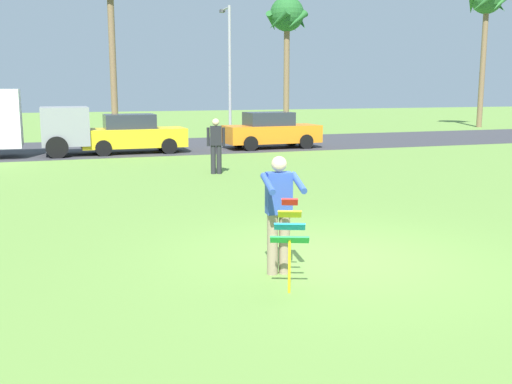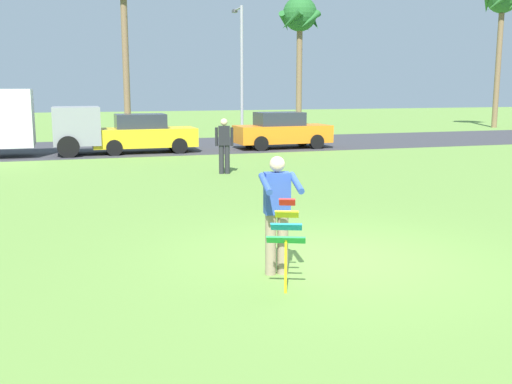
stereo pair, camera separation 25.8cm
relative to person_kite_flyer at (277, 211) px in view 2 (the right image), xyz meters
name	(u,v)px [view 2 (the right image)]	position (x,y,z in m)	size (l,w,h in m)	color
ground_plane	(335,259)	(1.15, 0.48, -0.95)	(120.00, 120.00, 0.00)	olive
road_strip	(158,147)	(1.15, 19.59, -0.95)	(120.00, 8.00, 0.01)	#38383D
person_kite_flyer	(277,211)	(0.00, 0.00, 0.00)	(0.60, 0.70, 1.73)	gray
kite_held	(286,230)	(-0.10, -0.65, -0.14)	(0.58, 0.72, 1.20)	red
parked_car_yellow	(144,134)	(0.22, 17.19, -0.18)	(4.20, 1.84, 1.60)	yellow
parked_car_orange	(282,131)	(6.30, 17.19, -0.18)	(4.24, 1.90, 1.60)	orange
palm_tree_centre_far	(300,20)	(11.24, 27.68, 5.83)	(2.58, 2.71, 8.17)	brown
palm_tree_far_left	(502,4)	(24.73, 25.99, 7.09)	(2.58, 2.71, 9.54)	brown
streetlight_pole	(241,63)	(6.47, 24.25, 3.05)	(0.24, 1.65, 7.00)	#9E9EA3
person_walker_near	(224,144)	(1.87, 10.24, -0.02)	(0.56, 0.30, 1.73)	#26262B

